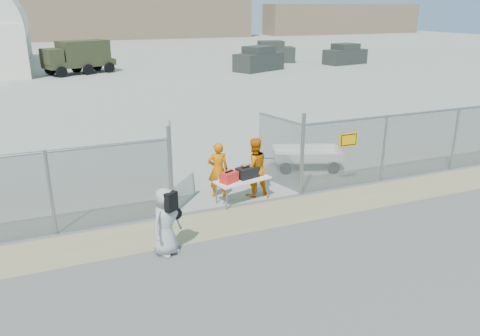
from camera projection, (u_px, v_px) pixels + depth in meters
name	position (u px, v px, depth m)	size (l,w,h in m)	color
ground	(270.00, 233.00, 11.81)	(160.00, 160.00, 0.00)	#565454
tarmac_inside	(93.00, 62.00, 48.51)	(160.00, 80.00, 0.01)	gray
dirt_strip	(254.00, 217.00, 12.68)	(44.00, 1.60, 0.01)	#998E61
distant_hills	(98.00, 13.00, 80.31)	(140.00, 6.00, 9.00)	#7F684F
chain_link_fence	(240.00, 168.00, 13.20)	(40.00, 0.20, 2.20)	gray
folding_table	(242.00, 190.00, 13.63)	(1.63, 0.68, 0.69)	white
orange_bag	(229.00, 177.00, 13.24)	(0.48, 0.32, 0.30)	red
black_duffel	(248.00, 172.00, 13.61)	(0.64, 0.38, 0.31)	black
security_worker_left	(218.00, 170.00, 13.84)	(0.62, 0.40, 1.69)	#DB6C03
security_worker_right	(254.00, 167.00, 13.89)	(0.87, 0.68, 1.80)	#DB6C03
visitor	(166.00, 222.00, 10.57)	(0.79, 0.52, 1.62)	#A7A7A8
utility_trailer	(307.00, 158.00, 16.50)	(3.04, 1.57, 0.74)	white
military_truck	(79.00, 57.00, 39.47)	(5.75, 2.12, 2.74)	#32351E
parked_vehicle_near	(259.00, 59.00, 41.47)	(4.63, 2.10, 2.10)	#2E332E
parked_vehicle_mid	(271.00, 52.00, 47.71)	(4.66, 2.11, 2.11)	#2E332E
parked_vehicle_far	(345.00, 54.00, 46.35)	(4.32, 1.96, 1.96)	#2E332E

